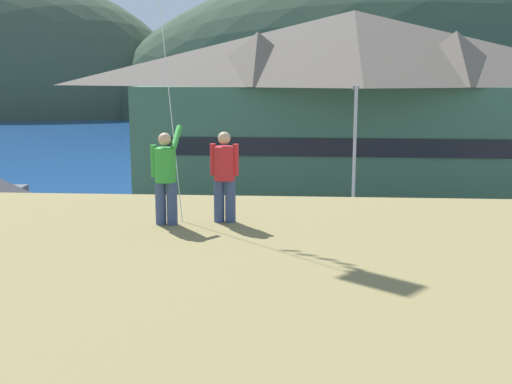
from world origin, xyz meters
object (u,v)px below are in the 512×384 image
object	(u,v)px
person_kite_flyer	(166,175)
parked_car_mid_row_far	(24,285)
moored_boat_wharfside	(202,167)
person_companion	(224,174)
moored_boat_inner_slip	(209,165)
parked_car_corner_spot	(107,243)
wharf_dock	(246,169)
moored_boat_outer_mooring	(286,166)
parking_light_pole	(354,158)
parked_car_front_row_end	(350,314)
parked_car_mid_row_center	(302,249)
harbor_lodge	(352,102)
parked_car_front_row_red	(500,309)

from	to	relation	value
person_kite_flyer	parked_car_mid_row_far	bearing A→B (deg)	127.66
moored_boat_wharfside	person_companion	size ratio (longest dim) A/B	4.84
moored_boat_inner_slip	person_companion	bearing A→B (deg)	-81.35
parked_car_mid_row_far	parked_car_corner_spot	distance (m)	5.83
wharf_dock	moored_boat_outer_mooring	bearing A→B (deg)	-2.07
person_kite_flyer	parking_light_pole	bearing A→B (deg)	74.46
moored_boat_inner_slip	parked_car_corner_spot	world-z (taller)	moored_boat_inner_slip
moored_boat_outer_mooring	parked_car_corner_spot	world-z (taller)	moored_boat_outer_mooring
moored_boat_outer_mooring	parked_car_front_row_end	world-z (taller)	moored_boat_outer_mooring
moored_boat_wharfside	parked_car_mid_row_center	xyz separation A→B (m)	(8.42, -26.02, 0.34)
parked_car_front_row_end	parked_car_mid_row_center	bearing A→B (deg)	101.70
moored_boat_wharfside	person_kite_flyer	distance (m)	41.81
parked_car_corner_spot	person_companion	bearing A→B (deg)	-64.51
wharf_dock	parking_light_pole	distance (m)	25.22
parked_car_mid_row_far	person_companion	distance (m)	13.81
harbor_lodge	person_companion	distance (m)	30.94
harbor_lodge	person_kite_flyer	distance (m)	31.40
wharf_dock	parked_car_front_row_red	distance (m)	35.82
parked_car_front_row_red	parked_car_mid_row_center	bearing A→B (deg)	134.06
moored_boat_inner_slip	parked_car_corner_spot	xyz separation A→B (m)	(-0.75, -27.08, 0.34)
parking_light_pole	person_companion	bearing A→B (deg)	-102.59
parked_car_front_row_end	parked_car_corner_spot	bearing A→B (deg)	143.24
harbor_lodge	parked_car_front_row_end	size ratio (longest dim) A/B	6.80
parked_car_front_row_end	parked_car_mid_row_far	world-z (taller)	same
moored_boat_outer_mooring	parked_car_corner_spot	distance (m)	27.99
parking_light_pole	moored_boat_wharfside	bearing A→B (deg)	115.97
parked_car_front_row_end	parked_car_corner_spot	xyz separation A→B (m)	(-10.27, 7.68, 0.00)
moored_boat_inner_slip	parked_car_front_row_red	xyz separation A→B (m)	(14.41, -34.03, 0.34)
moored_boat_wharfside	parked_car_corner_spot	distance (m)	25.71
harbor_lodge	moored_boat_outer_mooring	xyz separation A→B (m)	(-4.56, 11.41, -6.00)
parked_car_front_row_end	person_companion	distance (m)	9.76
moored_boat_outer_mooring	parked_car_front_row_red	bearing A→B (deg)	-77.31
parked_car_mid_row_center	parked_car_front_row_red	size ratio (longest dim) A/B	1.00
moored_boat_outer_mooring	moored_boat_inner_slip	world-z (taller)	same
harbor_lodge	parked_car_corner_spot	xyz separation A→B (m)	(-12.09, -15.55, -5.65)
parked_car_front_row_red	wharf_dock	bearing A→B (deg)	108.17
moored_boat_wharfside	wharf_dock	bearing A→B (deg)	20.58
parked_car_front_row_end	parked_car_mid_row_center	world-z (taller)	same
moored_boat_inner_slip	parking_light_pole	bearing A→B (deg)	-66.20
parked_car_front_row_end	moored_boat_wharfside	bearing A→B (deg)	106.59
wharf_dock	parked_car_mid_row_center	distance (m)	27.82
harbor_lodge	parked_car_corner_spot	size ratio (longest dim) A/B	6.82
moored_boat_inner_slip	person_kite_flyer	size ratio (longest dim) A/B	3.14
moored_boat_outer_mooring	moored_boat_inner_slip	distance (m)	6.78
parked_car_mid_row_center	person_kite_flyer	xyz separation A→B (m)	(-2.68, -14.96, 5.67)
wharf_dock	parked_car_mid_row_far	size ratio (longest dim) A/B	2.33
moored_boat_wharfside	parked_car_mid_row_center	size ratio (longest dim) A/B	1.98
moored_boat_outer_mooring	parked_car_mid_row_far	world-z (taller)	moored_boat_outer_mooring
parked_car_front_row_end	person_companion	world-z (taller)	person_companion
parked_car_front_row_end	parked_car_mid_row_far	bearing A→B (deg)	170.24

